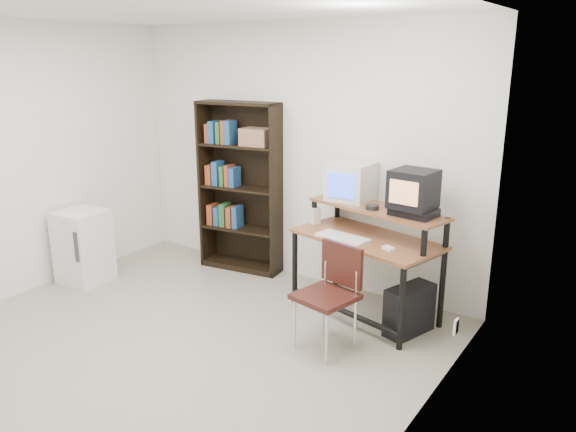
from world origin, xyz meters
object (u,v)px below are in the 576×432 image
Objects in this scene: computer_desk at (368,241)px; mini_fridge at (83,247)px; crt_tv at (413,189)px; school_chair at (332,286)px; pc_tower at (409,310)px; bookshelf at (242,185)px; crt_monitor at (351,182)px.

mini_fridge is at bearing -147.74° from computer_desk.
school_chair is (-0.35, -0.72, -0.69)m from crt_tv.
crt_tv is at bearing 137.62° from pc_tower.
bookshelf reaches higher than pc_tower.
computer_desk is at bearing -178.75° from pc_tower.
school_chair is at bearing -38.57° from bookshelf.
crt_tv is at bearing 17.47° from computer_desk.
computer_desk is 3.67× the size of crt_monitor.
crt_monitor is 2.82m from mini_fridge.
school_chair is at bearing -70.48° from crt_monitor.
mini_fridge is at bearing -155.06° from crt_monitor.
crt_tv is 1.06m from school_chair.
school_chair is 2.81m from mini_fridge.
bookshelf is at bearing 177.62° from crt_tv.
crt_monitor is at bearing 121.92° from school_chair.
computer_desk is 0.59m from crt_monitor.
pc_tower is at bearing -54.56° from crt_tv.
school_chair reaches higher than mini_fridge.
bookshelf is at bearing 176.32° from crt_monitor.
crt_tv reaches higher than crt_monitor.
computer_desk reaches higher than pc_tower.
pc_tower is at bearing -2.88° from computer_desk.
crt_monitor is 1.37m from bookshelf.
computer_desk is 1.88× the size of mini_fridge.
computer_desk is at bearing 104.49° from school_chair.
school_chair is at bearing -110.70° from pc_tower.
crt_monitor is 0.46× the size of school_chair.
crt_tv reaches higher than pc_tower.
crt_monitor is 1.17m from school_chair.
bookshelf is (-1.65, 0.31, 0.23)m from computer_desk.
mini_fridge is (-2.45, -1.17, -0.77)m from crt_monitor.
bookshelf reaches higher than crt_tv.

